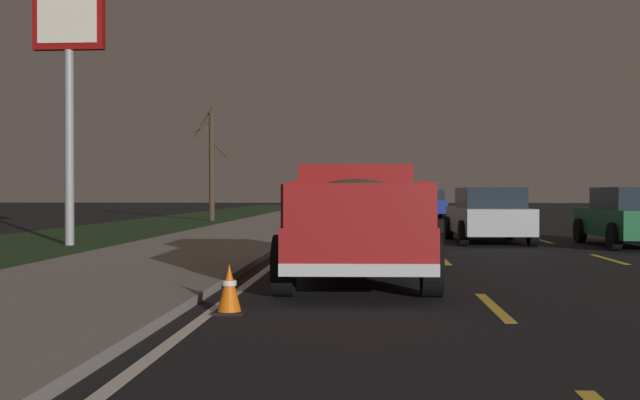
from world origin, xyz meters
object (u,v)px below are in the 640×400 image
gas_price_sign (69,35)px  traffic_cone_near (229,289)px  sedan_tan (500,204)px  sedan_silver (488,215)px  bare_tree_far (211,164)px  sedan_blue (427,204)px  pickup_truck (355,219)px  sedan_green (632,216)px

gas_price_sign → traffic_cone_near: bearing=-150.4°
sedan_tan → gas_price_sign: bearing=143.9°
sedan_tan → sedan_silver: size_ratio=1.00×
gas_price_sign → bare_tree_far: (17.49, -0.20, -2.76)m
gas_price_sign → sedan_blue: bearing=-26.4°
sedan_blue → traffic_cone_near: sedan_blue is taller
traffic_cone_near → sedan_blue: bearing=-8.1°
pickup_truck → sedan_green: 10.71m
bare_tree_far → gas_price_sign: bearing=179.3°
pickup_truck → sedan_blue: bearing=-6.4°
gas_price_sign → bare_tree_far: size_ratio=1.31×
pickup_truck → sedan_blue: size_ratio=1.24×
sedan_blue → sedan_green: (-22.01, -3.64, 0.00)m
pickup_truck → sedan_blue: 30.29m
pickup_truck → sedan_tan: size_ratio=1.23×
traffic_cone_near → sedan_tan: bearing=-14.9°
pickup_truck → gas_price_sign: (7.72, 7.74, 4.59)m
sedan_blue → gas_price_sign: (-22.38, 11.10, 4.79)m
sedan_silver → bare_tree_far: bearing=35.2°
sedan_silver → sedan_green: bearing=-112.6°
sedan_silver → traffic_cone_near: bearing=159.1°
sedan_tan → traffic_cone_near: (-31.16, 8.29, -0.50)m
sedan_tan → sedan_green: (-19.64, -0.11, 0.00)m
bare_tree_far → sedan_green: bearing=-139.7°
sedan_blue → gas_price_sign: gas_price_sign is taller
sedan_tan → bare_tree_far: size_ratio=0.79×
sedan_green → traffic_cone_near: bearing=143.9°
sedan_blue → bare_tree_far: size_ratio=0.79×
sedan_green → traffic_cone_near: 14.27m
sedan_green → sedan_silver: (1.44, 3.46, 0.00)m
bare_tree_far → traffic_cone_near: (-28.63, -6.13, -2.53)m
sedan_tan → sedan_green: size_ratio=1.01×
pickup_truck → sedan_green: size_ratio=1.24×
sedan_silver → sedan_tan: bearing=-10.4°
sedan_green → sedan_blue: bearing=9.4°
pickup_truck → sedan_silver: size_ratio=1.23×
sedan_green → gas_price_sign: 15.50m
sedan_blue → bare_tree_far: bare_tree_far is taller
bare_tree_far → traffic_cone_near: bearing=-167.9°
sedan_silver → pickup_truck: bearing=159.6°
traffic_cone_near → bare_tree_far: bearing=12.1°
pickup_truck → bare_tree_far: bare_tree_far is taller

